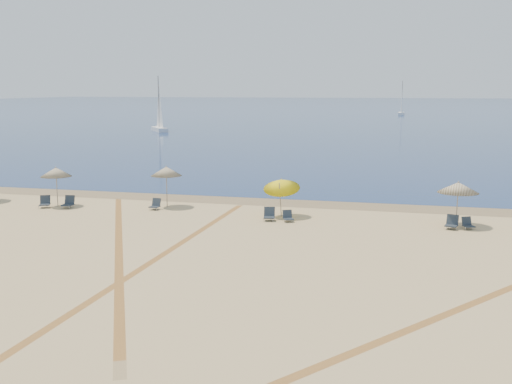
{
  "coord_description": "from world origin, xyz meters",
  "views": [
    {
      "loc": [
        7.92,
        -12.96,
        7.19
      ],
      "look_at": [
        0.0,
        20.0,
        1.3
      ],
      "focal_mm": 42.21,
      "sensor_mm": 36.0,
      "label": 1
    }
  ],
  "objects_px": {
    "chair_3": "(69,202)",
    "chair_5": "(269,215)",
    "umbrella_4": "(458,188)",
    "umbrella_1": "(56,172)",
    "umbrella_2": "(166,171)",
    "chair_2": "(45,202)",
    "chair_6": "(288,217)",
    "chair_7": "(452,223)",
    "chair_8": "(468,224)",
    "sailboat_1": "(159,115)",
    "umbrella_3": "(281,184)",
    "sailboat_0": "(402,105)",
    "chair_4": "(155,205)"
  },
  "relations": [
    {
      "from": "chair_5",
      "to": "sailboat_0",
      "type": "relative_size",
      "value": 0.09
    },
    {
      "from": "umbrella_2",
      "to": "chair_4",
      "type": "relative_size",
      "value": 3.69
    },
    {
      "from": "umbrella_1",
      "to": "chair_8",
      "type": "xyz_separation_m",
      "value": [
        23.94,
        -0.51,
        -1.84
      ]
    },
    {
      "from": "umbrella_2",
      "to": "umbrella_4",
      "type": "relative_size",
      "value": 1.06
    },
    {
      "from": "chair_5",
      "to": "umbrella_1",
      "type": "bearing_deg",
      "value": 166.71
    },
    {
      "from": "chair_6",
      "to": "umbrella_4",
      "type": "bearing_deg",
      "value": -17.55
    },
    {
      "from": "umbrella_2",
      "to": "chair_6",
      "type": "xyz_separation_m",
      "value": [
        7.97,
        -2.38,
        -1.91
      ]
    },
    {
      "from": "umbrella_2",
      "to": "chair_2",
      "type": "relative_size",
      "value": 2.86
    },
    {
      "from": "chair_3",
      "to": "chair_4",
      "type": "distance_m",
      "value": 5.37
    },
    {
      "from": "umbrella_4",
      "to": "sailboat_0",
      "type": "height_order",
      "value": "sailboat_0"
    },
    {
      "from": "umbrella_4",
      "to": "umbrella_1",
      "type": "bearing_deg",
      "value": -179.68
    },
    {
      "from": "umbrella_4",
      "to": "sailboat_0",
      "type": "xyz_separation_m",
      "value": [
        -3.05,
        135.03,
        0.68
      ]
    },
    {
      "from": "umbrella_1",
      "to": "chair_3",
      "type": "height_order",
      "value": "umbrella_1"
    },
    {
      "from": "umbrella_2",
      "to": "chair_4",
      "type": "bearing_deg",
      "value": -110.5
    },
    {
      "from": "umbrella_2",
      "to": "chair_2",
      "type": "distance_m",
      "value": 7.63
    },
    {
      "from": "umbrella_2",
      "to": "sailboat_1",
      "type": "distance_m",
      "value": 65.37
    },
    {
      "from": "chair_3",
      "to": "sailboat_1",
      "type": "bearing_deg",
      "value": 103.77
    },
    {
      "from": "umbrella_3",
      "to": "umbrella_2",
      "type": "bearing_deg",
      "value": 170.58
    },
    {
      "from": "umbrella_1",
      "to": "sailboat_0",
      "type": "height_order",
      "value": "sailboat_0"
    },
    {
      "from": "chair_7",
      "to": "chair_3",
      "type": "bearing_deg",
      "value": -165.83
    },
    {
      "from": "umbrella_4",
      "to": "chair_2",
      "type": "bearing_deg",
      "value": -178.3
    },
    {
      "from": "umbrella_2",
      "to": "chair_3",
      "type": "relative_size",
      "value": 3.34
    },
    {
      "from": "chair_7",
      "to": "chair_6",
      "type": "bearing_deg",
      "value": -163.02
    },
    {
      "from": "umbrella_3",
      "to": "chair_5",
      "type": "distance_m",
      "value": 1.96
    },
    {
      "from": "chair_3",
      "to": "chair_5",
      "type": "distance_m",
      "value": 12.61
    },
    {
      "from": "chair_3",
      "to": "chair_4",
      "type": "xyz_separation_m",
      "value": [
        5.31,
        0.77,
        -0.04
      ]
    },
    {
      "from": "chair_5",
      "to": "chair_7",
      "type": "relative_size",
      "value": 0.95
    },
    {
      "from": "sailboat_1",
      "to": "chair_2",
      "type": "bearing_deg",
      "value": -108.68
    },
    {
      "from": "chair_6",
      "to": "sailboat_1",
      "type": "relative_size",
      "value": 0.08
    },
    {
      "from": "chair_2",
      "to": "chair_4",
      "type": "relative_size",
      "value": 1.29
    },
    {
      "from": "chair_3",
      "to": "chair_6",
      "type": "height_order",
      "value": "chair_3"
    },
    {
      "from": "chair_2",
      "to": "chair_7",
      "type": "bearing_deg",
      "value": -24.75
    },
    {
      "from": "umbrella_3",
      "to": "chair_8",
      "type": "distance_m",
      "value": 10.09
    },
    {
      "from": "chair_2",
      "to": "sailboat_0",
      "type": "bearing_deg",
      "value": 56.78
    },
    {
      "from": "chair_2",
      "to": "sailboat_1",
      "type": "xyz_separation_m",
      "value": [
        -18.27,
        62.21,
        2.44
      ]
    },
    {
      "from": "chair_5",
      "to": "chair_7",
      "type": "xyz_separation_m",
      "value": [
        9.59,
        0.23,
        -0.0
      ]
    },
    {
      "from": "umbrella_3",
      "to": "sailboat_1",
      "type": "distance_m",
      "value": 69.65
    },
    {
      "from": "umbrella_1",
      "to": "umbrella_4",
      "type": "xyz_separation_m",
      "value": [
        23.43,
        0.13,
        -0.07
      ]
    },
    {
      "from": "chair_4",
      "to": "chair_5",
      "type": "relative_size",
      "value": 0.87
    },
    {
      "from": "chair_5",
      "to": "chair_2",
      "type": "bearing_deg",
      "value": 169.21
    },
    {
      "from": "chair_4",
      "to": "chair_7",
      "type": "relative_size",
      "value": 0.83
    },
    {
      "from": "umbrella_4",
      "to": "sailboat_1",
      "type": "xyz_separation_m",
      "value": [
        -42.21,
        61.5,
        0.72
      ]
    },
    {
      "from": "umbrella_4",
      "to": "sailboat_1",
      "type": "height_order",
      "value": "sailboat_1"
    },
    {
      "from": "umbrella_1",
      "to": "sailboat_1",
      "type": "bearing_deg",
      "value": 106.95
    },
    {
      "from": "umbrella_3",
      "to": "chair_5",
      "type": "xyz_separation_m",
      "value": [
        -0.45,
        -1.11,
        -1.56
      ]
    },
    {
      "from": "umbrella_2",
      "to": "umbrella_4",
      "type": "xyz_separation_m",
      "value": [
        16.8,
        -1.27,
        -0.14
      ]
    },
    {
      "from": "umbrella_1",
      "to": "chair_6",
      "type": "height_order",
      "value": "umbrella_1"
    },
    {
      "from": "umbrella_2",
      "to": "chair_6",
      "type": "bearing_deg",
      "value": -16.61
    },
    {
      "from": "chair_6",
      "to": "chair_8",
      "type": "xyz_separation_m",
      "value": [
        9.34,
        0.46,
        -0.0
      ]
    },
    {
      "from": "umbrella_2",
      "to": "chair_5",
      "type": "relative_size",
      "value": 3.2
    }
  ]
}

